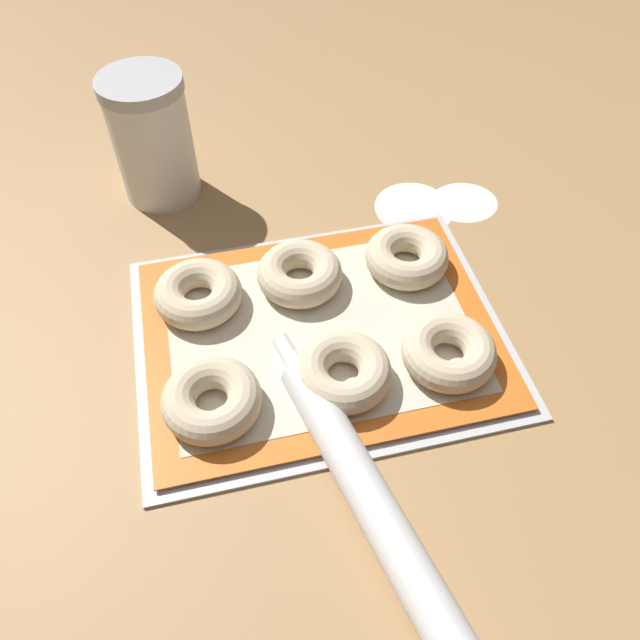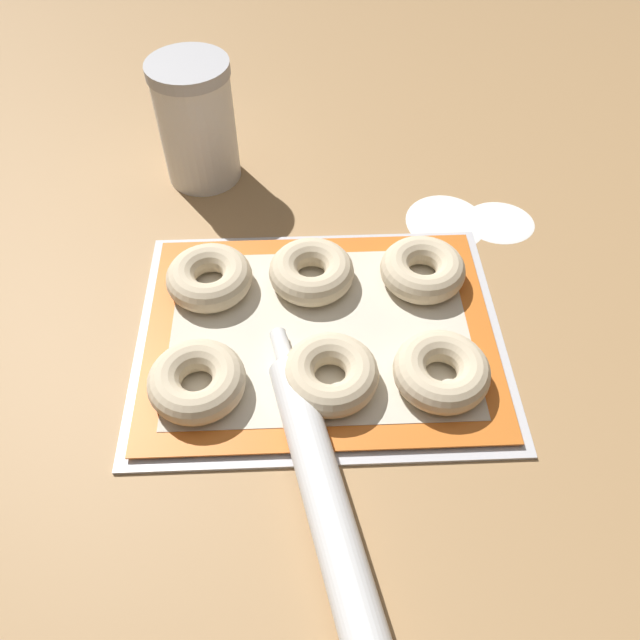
% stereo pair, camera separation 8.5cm
% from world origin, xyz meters
% --- Properties ---
extents(ground_plane, '(2.80, 2.80, 0.00)m').
position_xyz_m(ground_plane, '(0.00, 0.00, 0.00)').
color(ground_plane, '#A87F51').
extents(baking_tray, '(0.42, 0.33, 0.01)m').
position_xyz_m(baking_tray, '(-0.01, 0.01, 0.00)').
color(baking_tray, silver).
rests_on(baking_tray, ground_plane).
extents(baking_mat, '(0.40, 0.31, 0.00)m').
position_xyz_m(baking_mat, '(-0.01, 0.01, 0.01)').
color(baking_mat, orange).
rests_on(baking_mat, baking_tray).
extents(bagel_front_left, '(0.10, 0.10, 0.04)m').
position_xyz_m(bagel_front_left, '(-0.14, -0.07, 0.03)').
color(bagel_front_left, beige).
rests_on(bagel_front_left, baking_mat).
extents(bagel_front_center, '(0.10, 0.10, 0.04)m').
position_xyz_m(bagel_front_center, '(-0.00, -0.06, 0.03)').
color(bagel_front_center, beige).
rests_on(bagel_front_center, baking_mat).
extents(bagel_front_right, '(0.10, 0.10, 0.04)m').
position_xyz_m(bagel_front_right, '(0.12, -0.06, 0.03)').
color(bagel_front_right, beige).
rests_on(bagel_front_right, baking_mat).
extents(bagel_back_left, '(0.10, 0.10, 0.04)m').
position_xyz_m(bagel_back_left, '(-0.14, 0.08, 0.03)').
color(bagel_back_left, beige).
rests_on(bagel_back_left, baking_mat).
extents(bagel_back_center, '(0.10, 0.10, 0.04)m').
position_xyz_m(bagel_back_center, '(-0.01, 0.09, 0.03)').
color(bagel_back_center, beige).
rests_on(bagel_back_center, baking_mat).
extents(bagel_back_right, '(0.10, 0.10, 0.04)m').
position_xyz_m(bagel_back_right, '(0.12, 0.09, 0.03)').
color(bagel_back_right, beige).
rests_on(bagel_back_right, baking_mat).
extents(flour_canister, '(0.11, 0.11, 0.17)m').
position_xyz_m(flour_canister, '(-0.16, 0.32, 0.09)').
color(flour_canister, white).
rests_on(flour_canister, ground_plane).
extents(rolling_pin, '(0.12, 0.45, 0.04)m').
position_xyz_m(rolling_pin, '(-0.01, -0.22, 0.02)').
color(rolling_pin, silver).
rests_on(rolling_pin, ground_plane).
extents(flour_patch_near, '(0.10, 0.09, 0.00)m').
position_xyz_m(flour_patch_near, '(0.25, 0.20, 0.00)').
color(flour_patch_near, white).
rests_on(flour_patch_near, ground_plane).
extents(flour_patch_far, '(0.11, 0.11, 0.00)m').
position_xyz_m(flour_patch_far, '(0.17, 0.20, 0.00)').
color(flour_patch_far, white).
rests_on(flour_patch_far, ground_plane).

